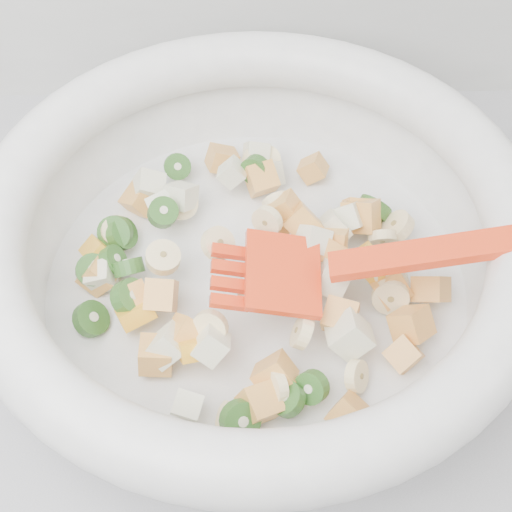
{
  "coord_description": "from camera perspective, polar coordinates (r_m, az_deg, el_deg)",
  "views": [
    {
      "loc": [
        -0.07,
        1.14,
        1.39
      ],
      "look_at": [
        -0.06,
        1.49,
        0.95
      ],
      "focal_mm": 55.0,
      "sensor_mm": 36.0,
      "label": 1
    }
  ],
  "objects": [
    {
      "name": "mixing_bowl",
      "position": [
        0.55,
        0.03,
        0.78
      ],
      "size": [
        0.45,
        0.4,
        0.12
      ],
      "color": "white",
      "rests_on": "counter"
    }
  ]
}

